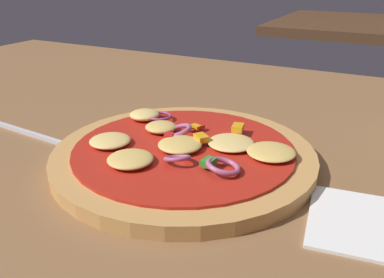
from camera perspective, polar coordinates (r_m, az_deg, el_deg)
The scene contains 3 objects.
dining_table at distance 0.50m, azimuth -5.76°, elevation -3.00°, with size 1.45×0.98×0.03m.
pizza at distance 0.46m, azimuth -1.21°, elevation -1.98°, with size 0.29×0.29×0.03m.
fork at distance 0.54m, azimuth -19.62°, elevation 0.01°, with size 0.19×0.03×0.01m.
Camera 1 is at (0.25, -0.38, 0.24)m, focal length 38.05 mm.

